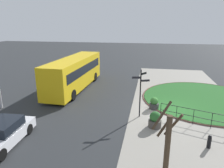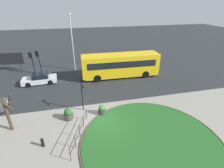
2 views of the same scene
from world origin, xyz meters
The scene contains 16 objects.
ground centered at (0.00, 0.00, 0.00)m, with size 120.00×120.00×0.00m, color #282B2D.
sidewalk_paving centered at (0.00, -1.52, 0.01)m, with size 32.00×8.96×0.02m, color gray.
grass_island centered at (3.25, -3.32, 0.05)m, with size 10.72×10.72×0.10m, color #235B23.
grass_kerb_ring centered at (3.25, -3.32, 0.06)m, with size 11.03×11.03×0.11m, color brown.
signpost_directional centered at (-1.47, 2.20, 2.11)m, with size 0.60×1.24×3.60m.
bollard_foreground centered at (-4.79, -1.81, 0.40)m, with size 0.22×0.22×0.79m.
railing_grass_edge centered at (-2.04, -1.46, 0.72)m, with size 1.54×4.32×1.13m.
bus_yellow centered at (4.31, 9.36, 1.75)m, with size 10.74×2.73×3.26m.
car_near_lane centered at (-6.55, 9.65, 0.64)m, with size 4.36×1.99×1.38m.
traffic_light_near centered at (-7.99, 13.30, 2.39)m, with size 0.49×0.29×3.24m.
traffic_light_far centered at (-6.97, 12.94, 2.54)m, with size 0.49×0.31×3.45m.
lamppost_tall centered at (-1.92, 13.45, 4.45)m, with size 0.32×0.32×8.30m.
billboard_left centered at (-11.87, 15.42, 1.88)m, with size 4.75×0.49×2.81m.
planter_near_signpost centered at (0.21, 1.14, 0.45)m, with size 0.75×0.75×1.00m.
planter_kerbside centered at (-2.92, 1.12, 0.51)m, with size 0.86×0.86×1.12m.
street_tree_bare centered at (-7.53, 0.74, 1.74)m, with size 0.87×1.32×3.44m.
Camera 2 is at (-1.85, -11.85, 9.77)m, focal length 26.75 mm.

